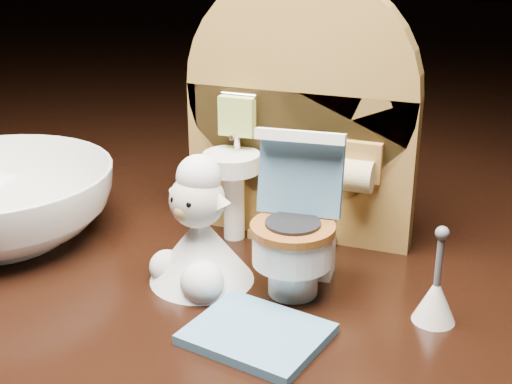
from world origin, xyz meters
TOP-DOWN VIEW (x-y plane):
  - backdrop_panel at (-0.00, 0.06)m, footprint 0.13×0.05m
  - toy_toilet at (0.02, 0.01)m, footprint 0.04×0.05m
  - bath_mat at (0.02, -0.05)m, footprint 0.07×0.06m
  - toilet_brush at (0.09, -0.00)m, footprint 0.02×0.02m
  - plush_lamb at (-0.03, -0.01)m, footprint 0.05×0.05m

SIDE VIEW (x-z plane):
  - bath_mat at x=0.02m, z-range 0.00..0.00m
  - toilet_brush at x=0.09m, z-range -0.01..0.04m
  - plush_lamb at x=-0.03m, z-range -0.01..0.06m
  - toy_toilet at x=0.02m, z-range -0.01..0.07m
  - backdrop_panel at x=0.00m, z-range -0.01..0.14m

